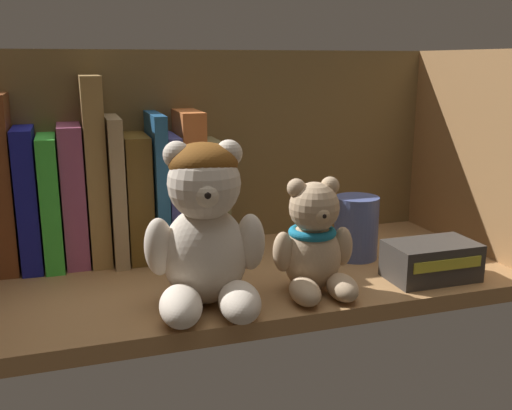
# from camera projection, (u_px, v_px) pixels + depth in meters

# --- Properties ---
(shelf_board) EXTENTS (0.68, 0.29, 0.02)m
(shelf_board) POSITION_uv_depth(u_px,v_px,m) (239.00, 280.00, 0.74)
(shelf_board) COLOR #9E7042
(shelf_board) RESTS_ON ground
(shelf_back_panel) EXTENTS (0.70, 0.01, 0.30)m
(shelf_back_panel) POSITION_uv_depth(u_px,v_px,m) (209.00, 155.00, 0.85)
(shelf_back_panel) COLOR brown
(shelf_back_panel) RESTS_ON ground
(shelf_side_panel_right) EXTENTS (0.02, 0.32, 0.30)m
(shelf_side_panel_right) POSITION_uv_depth(u_px,v_px,m) (477.00, 159.00, 0.81)
(shelf_side_panel_right) COLOR #9E7042
(shelf_side_panel_right) RESTS_ON ground
(book_1) EXTENTS (0.03, 0.10, 0.22)m
(book_1) POSITION_uv_depth(u_px,v_px,m) (0.00, 183.00, 0.73)
(book_1) COLOR brown
(book_1) RESTS_ON shelf_board
(book_2) EXTENTS (0.03, 0.10, 0.18)m
(book_2) POSITION_uv_depth(u_px,v_px,m) (29.00, 198.00, 0.75)
(book_2) COLOR navy
(book_2) RESTS_ON shelf_board
(book_3) EXTENTS (0.02, 0.11, 0.17)m
(book_3) POSITION_uv_depth(u_px,v_px,m) (51.00, 200.00, 0.76)
(book_3) COLOR green
(book_3) RESTS_ON shelf_board
(book_4) EXTENTS (0.03, 0.10, 0.18)m
(book_4) POSITION_uv_depth(u_px,v_px,m) (73.00, 194.00, 0.76)
(book_4) COLOR #93456B
(book_4) RESTS_ON shelf_board
(book_5) EXTENTS (0.03, 0.10, 0.24)m
(book_5) POSITION_uv_depth(u_px,v_px,m) (95.00, 170.00, 0.77)
(book_5) COLOR olive
(book_5) RESTS_ON shelf_board
(book_6) EXTENTS (0.02, 0.13, 0.19)m
(book_6) POSITION_uv_depth(u_px,v_px,m) (115.00, 188.00, 0.78)
(book_6) COLOR #947B55
(book_6) RESTS_ON shelf_board
(book_7) EXTENTS (0.03, 0.11, 0.17)m
(book_7) POSITION_uv_depth(u_px,v_px,m) (136.00, 195.00, 0.79)
(book_7) COLOR brown
(book_7) RESTS_ON shelf_board
(book_8) EXTENTS (0.02, 0.14, 0.19)m
(book_8) POSITION_uv_depth(u_px,v_px,m) (156.00, 184.00, 0.80)
(book_8) COLOR navy
(book_8) RESTS_ON shelf_board
(book_9) EXTENTS (0.02, 0.12, 0.17)m
(book_9) POSITION_uv_depth(u_px,v_px,m) (170.00, 194.00, 0.80)
(book_9) COLOR #474A95
(book_9) RESTS_ON shelf_board
(book_10) EXTENTS (0.03, 0.10, 0.20)m
(book_10) POSITION_uv_depth(u_px,v_px,m) (189.00, 182.00, 0.81)
(book_10) COLOR #CD6A31
(book_10) RESTS_ON shelf_board
(book_11) EXTENTS (0.02, 0.14, 0.16)m
(book_11) POSITION_uv_depth(u_px,v_px,m) (210.00, 194.00, 0.82)
(book_11) COLOR olive
(book_11) RESTS_ON shelf_board
(teddy_bear_larger) EXTENTS (0.13, 0.14, 0.18)m
(teddy_bear_larger) POSITION_uv_depth(u_px,v_px,m) (205.00, 230.00, 0.62)
(teddy_bear_larger) COLOR beige
(teddy_bear_larger) RESTS_ON shelf_board
(teddy_bear_smaller) EXTENTS (0.10, 0.10, 0.13)m
(teddy_bear_smaller) POSITION_uv_depth(u_px,v_px,m) (314.00, 244.00, 0.67)
(teddy_bear_smaller) COLOR tan
(teddy_bear_smaller) RESTS_ON shelf_board
(pillar_candle) EXTENTS (0.06, 0.06, 0.08)m
(pillar_candle) POSITION_uv_depth(u_px,v_px,m) (356.00, 227.00, 0.79)
(pillar_candle) COLOR #4C5B99
(pillar_candle) RESTS_ON shelf_board
(small_product_box) EXTENTS (0.11, 0.07, 0.05)m
(small_product_box) POSITION_uv_depth(u_px,v_px,m) (431.00, 261.00, 0.71)
(small_product_box) COLOR #38332D
(small_product_box) RESTS_ON shelf_board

